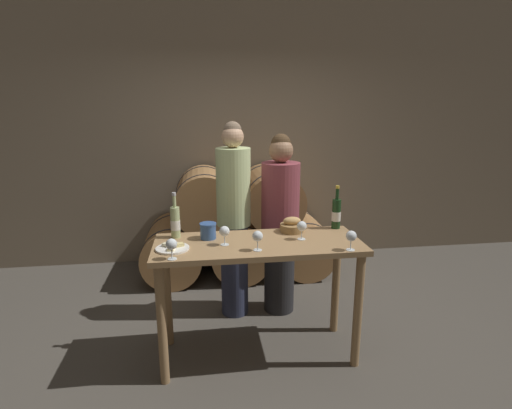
{
  "coord_description": "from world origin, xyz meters",
  "views": [
    {
      "loc": [
        -0.4,
        -2.71,
        1.88
      ],
      "look_at": [
        0.0,
        0.12,
        1.17
      ],
      "focal_mm": 28.0,
      "sensor_mm": 36.0,
      "label": 1
    }
  ],
  "objects_px": {
    "wine_bottle_red": "(336,213)",
    "cheese_plate": "(173,248)",
    "blue_crock": "(208,230)",
    "person_left": "(234,219)",
    "bread_basket": "(292,226)",
    "person_right": "(280,224)",
    "wine_glass_left": "(224,232)",
    "wine_glass_center": "(258,237)",
    "wine_glass_right": "(302,227)",
    "wine_bottle_white": "(175,222)",
    "wine_glass_far_right": "(351,236)",
    "tasting_table": "(258,261)",
    "wine_glass_far_left": "(171,245)"
  },
  "relations": [
    {
      "from": "wine_glass_center",
      "to": "person_left",
      "type": "bearing_deg",
      "value": 96.16
    },
    {
      "from": "person_right",
      "to": "wine_glass_center",
      "type": "bearing_deg",
      "value": -111.25
    },
    {
      "from": "person_left",
      "to": "blue_crock",
      "type": "height_order",
      "value": "person_left"
    },
    {
      "from": "wine_bottle_white",
      "to": "wine_glass_center",
      "type": "bearing_deg",
      "value": -32.31
    },
    {
      "from": "person_right",
      "to": "blue_crock",
      "type": "relative_size",
      "value": 13.25
    },
    {
      "from": "blue_crock",
      "to": "tasting_table",
      "type": "bearing_deg",
      "value": -19.7
    },
    {
      "from": "tasting_table",
      "to": "cheese_plate",
      "type": "distance_m",
      "value": 0.63
    },
    {
      "from": "tasting_table",
      "to": "wine_glass_center",
      "type": "relative_size",
      "value": 10.81
    },
    {
      "from": "cheese_plate",
      "to": "wine_glass_right",
      "type": "bearing_deg",
      "value": 5.15
    },
    {
      "from": "tasting_table",
      "to": "blue_crock",
      "type": "height_order",
      "value": "blue_crock"
    },
    {
      "from": "person_right",
      "to": "blue_crock",
      "type": "bearing_deg",
      "value": -140.42
    },
    {
      "from": "person_left",
      "to": "blue_crock",
      "type": "distance_m",
      "value": 0.59
    },
    {
      "from": "wine_glass_far_left",
      "to": "wine_bottle_red",
      "type": "bearing_deg",
      "value": 21.45
    },
    {
      "from": "wine_bottle_red",
      "to": "cheese_plate",
      "type": "xyz_separation_m",
      "value": [
        -1.27,
        -0.32,
        -0.11
      ]
    },
    {
      "from": "person_right",
      "to": "bread_basket",
      "type": "height_order",
      "value": "person_right"
    },
    {
      "from": "blue_crock",
      "to": "wine_glass_right",
      "type": "height_order",
      "value": "wine_glass_right"
    },
    {
      "from": "wine_glass_far_left",
      "to": "wine_glass_left",
      "type": "xyz_separation_m",
      "value": [
        0.35,
        0.22,
        0.0
      ]
    },
    {
      "from": "wine_glass_far_left",
      "to": "cheese_plate",
      "type": "bearing_deg",
      "value": 92.7
    },
    {
      "from": "bread_basket",
      "to": "wine_glass_left",
      "type": "height_order",
      "value": "wine_glass_left"
    },
    {
      "from": "tasting_table",
      "to": "wine_glass_right",
      "type": "height_order",
      "value": "wine_glass_right"
    },
    {
      "from": "blue_crock",
      "to": "wine_glass_center",
      "type": "bearing_deg",
      "value": -42.31
    },
    {
      "from": "blue_crock",
      "to": "wine_glass_center",
      "type": "xyz_separation_m",
      "value": [
        0.33,
        -0.3,
        0.03
      ]
    },
    {
      "from": "bread_basket",
      "to": "person_left",
      "type": "bearing_deg",
      "value": 131.8
    },
    {
      "from": "tasting_table",
      "to": "person_right",
      "type": "height_order",
      "value": "person_right"
    },
    {
      "from": "blue_crock",
      "to": "cheese_plate",
      "type": "height_order",
      "value": "blue_crock"
    },
    {
      "from": "cheese_plate",
      "to": "blue_crock",
      "type": "bearing_deg",
      "value": 38.57
    },
    {
      "from": "wine_bottle_white",
      "to": "wine_glass_far_left",
      "type": "distance_m",
      "value": 0.44
    },
    {
      "from": "tasting_table",
      "to": "wine_glass_left",
      "type": "xyz_separation_m",
      "value": [
        -0.24,
        -0.03,
        0.25
      ]
    },
    {
      "from": "wine_glass_left",
      "to": "person_left",
      "type": "bearing_deg",
      "value": 79.84
    },
    {
      "from": "person_left",
      "to": "person_right",
      "type": "bearing_deg",
      "value": 0.01
    },
    {
      "from": "wine_bottle_white",
      "to": "bread_basket",
      "type": "distance_m",
      "value": 0.89
    },
    {
      "from": "wine_glass_far_right",
      "to": "wine_glass_left",
      "type": "bearing_deg",
      "value": 165.06
    },
    {
      "from": "person_left",
      "to": "wine_bottle_red",
      "type": "distance_m",
      "value": 0.9
    },
    {
      "from": "blue_crock",
      "to": "wine_glass_left",
      "type": "distance_m",
      "value": 0.2
    },
    {
      "from": "person_right",
      "to": "wine_glass_right",
      "type": "distance_m",
      "value": 0.68
    },
    {
      "from": "person_left",
      "to": "bread_basket",
      "type": "height_order",
      "value": "person_left"
    },
    {
      "from": "wine_bottle_red",
      "to": "wine_glass_right",
      "type": "relative_size",
      "value": 2.51
    },
    {
      "from": "bread_basket",
      "to": "wine_bottle_red",
      "type": "bearing_deg",
      "value": 6.4
    },
    {
      "from": "wine_glass_right",
      "to": "cheese_plate",
      "type": "bearing_deg",
      "value": -174.85
    },
    {
      "from": "wine_bottle_white",
      "to": "wine_glass_far_right",
      "type": "bearing_deg",
      "value": -20.34
    },
    {
      "from": "wine_bottle_red",
      "to": "cheese_plate",
      "type": "height_order",
      "value": "wine_bottle_red"
    },
    {
      "from": "wine_glass_far_right",
      "to": "person_left",
      "type": "bearing_deg",
      "value": 127.95
    },
    {
      "from": "tasting_table",
      "to": "wine_glass_right",
      "type": "xyz_separation_m",
      "value": [
        0.32,
        0.01,
        0.25
      ]
    },
    {
      "from": "bread_basket",
      "to": "wine_glass_far_left",
      "type": "distance_m",
      "value": 1.0
    },
    {
      "from": "bread_basket",
      "to": "blue_crock",
      "type": "bearing_deg",
      "value": -173.43
    },
    {
      "from": "person_right",
      "to": "wine_bottle_white",
      "type": "bearing_deg",
      "value": -151.76
    },
    {
      "from": "cheese_plate",
      "to": "wine_glass_center",
      "type": "relative_size",
      "value": 1.65
    },
    {
      "from": "bread_basket",
      "to": "wine_glass_center",
      "type": "height_order",
      "value": "wine_glass_center"
    },
    {
      "from": "cheese_plate",
      "to": "wine_glass_far_right",
      "type": "xyz_separation_m",
      "value": [
        1.2,
        -0.18,
        0.09
      ]
    },
    {
      "from": "person_right",
      "to": "wine_glass_right",
      "type": "bearing_deg",
      "value": -87.53
    }
  ]
}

